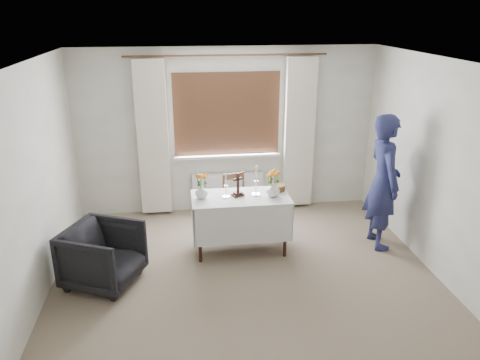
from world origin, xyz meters
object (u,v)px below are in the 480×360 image
Objects in this scene: person at (383,182)px; wooden_cross at (238,185)px; flower_vase_left at (202,192)px; armchair at (103,255)px; flower_vase_right at (273,190)px; wooden_chair at (238,202)px; altar_table at (241,224)px.

person reaches higher than wooden_cross.
person reaches higher than flower_vase_left.
armchair is 0.43× the size of person.
flower_vase_right is at bearing -32.92° from wooden_cross.
armchair is at bearing -165.96° from flower_vase_right.
wooden_chair is at bearing -29.60° from armchair.
altar_table is 0.62m from flower_vase_right.
wooden_chair is at bearing 67.75° from person.
altar_table is 1.59× the size of armchair.
person is 5.94× the size of wooden_cross.
wooden_cross is 1.66× the size of flower_vase_right.
wooden_cross is at bearing 87.86° from person.
altar_table is 4.12× the size of wooden_cross.
person is (1.85, -0.07, 0.51)m from altar_table.
person is 10.50× the size of flower_vase_left.
person is 1.88m from wooden_cross.
flower_vase_right reaches higher than wooden_chair.
person is at bearing -2.31° from altar_table.
flower_vase_right is (0.44, -0.08, -0.06)m from wooden_cross.
person is at bearing -2.23° from flower_vase_left.
flower_vase_right is at bearing -51.86° from armchair.
person is at bearing -1.03° from flower_vase_right.
person is at bearing -57.95° from armchair.
wooden_cross reaches higher than flower_vase_right.
person reaches higher than altar_table.
flower_vase_left is 0.94× the size of flower_vase_right.
armchair is 3.59m from person.
flower_vase_left is at bearing 175.83° from flower_vase_right.
armchair is at bearing 98.90° from person.
flower_vase_left is 0.90m from flower_vase_right.
flower_vase_left is at bearing 158.18° from wooden_cross.
flower_vase_left is (1.17, 0.58, 0.49)m from armchair.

